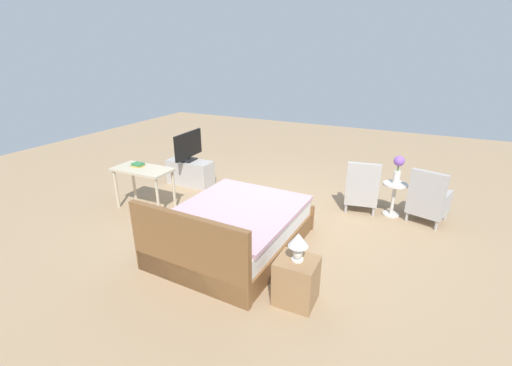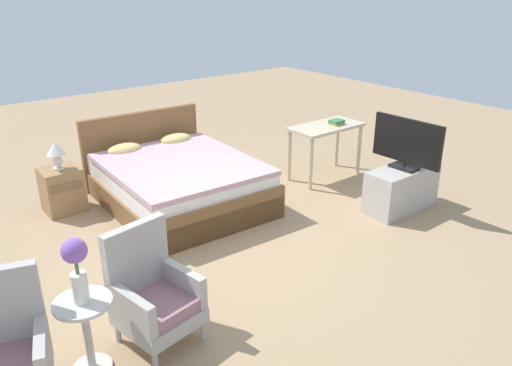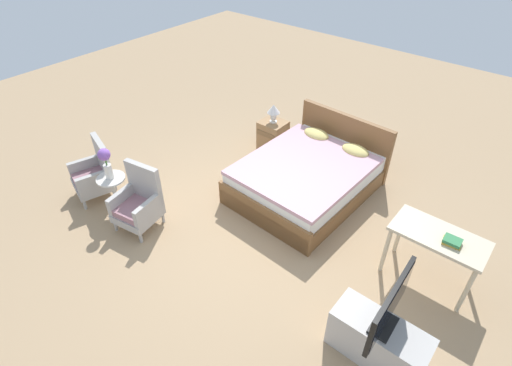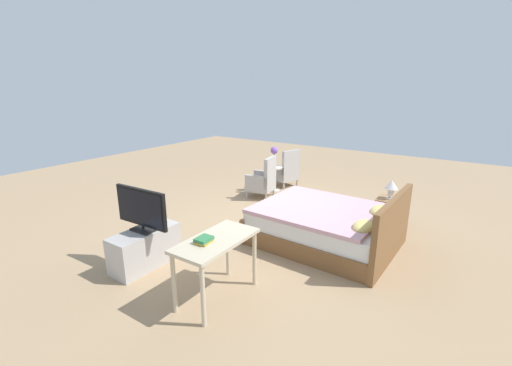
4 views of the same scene
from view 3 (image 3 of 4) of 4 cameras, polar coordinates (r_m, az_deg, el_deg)
ground_plane at (r=5.68m, az=0.41°, el=-6.29°), size 16.00×16.00×0.00m
bed at (r=6.15m, az=7.46°, el=0.98°), size 1.74×2.17×0.96m
armchair_by_window_left at (r=6.47m, az=-22.01°, el=1.16°), size 0.67×0.67×0.92m
armchair_by_window_right at (r=5.71m, az=-16.40°, el=-2.80°), size 0.62×0.62×0.92m
side_table at (r=6.08m, az=-19.64°, el=-0.92°), size 0.40×0.40×0.58m
flower_vase at (r=5.79m, az=-20.68°, el=3.01°), size 0.17×0.17×0.48m
nightstand at (r=7.16m, az=2.42°, el=6.83°), size 0.44×0.41×0.54m
table_lamp at (r=6.92m, az=2.53°, el=10.26°), size 0.22×0.22×0.33m
tv_stand at (r=4.46m, az=17.00°, el=-20.77°), size 0.96×0.40×0.52m
tv_flatscreen at (r=4.00m, az=18.57°, el=-16.42°), size 0.21×0.89×0.60m
vanity_desk at (r=5.03m, az=24.47°, el=-7.68°), size 1.04×0.52×0.75m
book_stack at (r=4.89m, az=26.23°, el=-7.50°), size 0.21×0.18×0.06m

